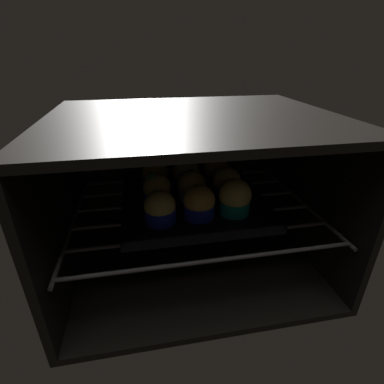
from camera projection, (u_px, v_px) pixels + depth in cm
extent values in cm
cube|color=black|center=(193.00, 257.00, 74.85)|extent=(59.00, 47.00, 1.50)
cube|color=black|center=(194.00, 119.00, 59.11)|extent=(59.00, 47.00, 1.50)
cube|color=black|center=(179.00, 162.00, 87.02)|extent=(59.00, 1.50, 34.00)
cube|color=black|center=(62.00, 207.00, 62.23)|extent=(1.50, 47.00, 34.00)
cube|color=black|center=(308.00, 186.00, 71.73)|extent=(1.50, 47.00, 34.00)
cylinder|color=#4C494C|center=(214.00, 261.00, 51.75)|extent=(54.00, 0.80, 0.80)
cylinder|color=#4C494C|center=(204.00, 236.00, 58.45)|extent=(54.00, 0.80, 0.80)
cylinder|color=#4C494C|center=(197.00, 217.00, 65.14)|extent=(54.00, 0.80, 0.80)
cylinder|color=#4C494C|center=(191.00, 201.00, 71.84)|extent=(54.00, 0.80, 0.80)
cylinder|color=#4C494C|center=(186.00, 188.00, 78.53)|extent=(54.00, 0.80, 0.80)
cylinder|color=#4C494C|center=(181.00, 177.00, 85.23)|extent=(54.00, 0.80, 0.80)
cylinder|color=#4C494C|center=(74.00, 220.00, 64.03)|extent=(0.80, 42.00, 0.80)
cylinder|color=#4C494C|center=(299.00, 199.00, 72.95)|extent=(0.80, 42.00, 0.80)
cube|color=black|center=(192.00, 201.00, 69.81)|extent=(32.56, 32.56, 1.20)
cube|color=black|center=(207.00, 235.00, 55.33)|extent=(32.56, 0.80, 1.00)
cube|color=black|center=(182.00, 172.00, 83.31)|extent=(32.56, 0.80, 1.00)
cube|color=black|center=(124.00, 203.00, 66.69)|extent=(0.80, 32.56, 1.00)
cube|color=black|center=(255.00, 192.00, 71.94)|extent=(0.80, 32.56, 1.00)
cylinder|color=#1928B7|center=(160.00, 215.00, 59.90)|extent=(6.56, 6.56, 3.09)
sphere|color=#DBBC60|center=(160.00, 206.00, 58.96)|extent=(6.50, 6.50, 6.50)
cylinder|color=#1928B7|center=(198.00, 210.00, 61.62)|extent=(6.56, 6.56, 3.09)
sphere|color=gold|center=(198.00, 201.00, 60.61)|extent=(6.73, 6.73, 6.73)
cylinder|color=#0C8C84|center=(234.00, 206.00, 63.09)|extent=(6.56, 6.56, 3.09)
sphere|color=#DBBC60|center=(235.00, 194.00, 61.79)|extent=(6.95, 6.95, 6.95)
cylinder|color=#1928B7|center=(158.00, 197.00, 67.29)|extent=(6.56, 6.56, 3.09)
sphere|color=#DBBC60|center=(157.00, 187.00, 66.23)|extent=(6.40, 6.40, 6.40)
sphere|color=#28702D|center=(152.00, 177.00, 64.98)|extent=(2.25, 2.25, 2.25)
cylinder|color=silver|center=(190.00, 193.00, 69.14)|extent=(6.56, 6.56, 3.09)
sphere|color=gold|center=(190.00, 185.00, 68.23)|extent=(6.75, 6.75, 6.75)
sphere|color=#1E6023|center=(192.00, 175.00, 68.15)|extent=(2.54, 2.54, 2.54)
cylinder|color=#1928B7|center=(226.00, 190.00, 70.61)|extent=(6.56, 6.56, 3.09)
sphere|color=#DBBC60|center=(227.00, 181.00, 69.56)|extent=(6.81, 6.81, 6.81)
sphere|color=#19511E|center=(227.00, 172.00, 69.27)|extent=(1.84, 1.84, 1.84)
cylinder|color=#1928B7|center=(156.00, 182.00, 74.88)|extent=(6.56, 6.56, 3.09)
sphere|color=gold|center=(155.00, 172.00, 73.75)|extent=(6.74, 6.74, 6.74)
sphere|color=#28702D|center=(159.00, 162.00, 73.54)|extent=(1.71, 1.71, 1.71)
cylinder|color=#1928B7|center=(185.00, 179.00, 76.19)|extent=(6.56, 6.56, 3.09)
sphere|color=#E0CC7A|center=(185.00, 171.00, 75.16)|extent=(6.95, 6.95, 6.95)
cylinder|color=#1928B7|center=(216.00, 177.00, 77.36)|extent=(6.56, 6.56, 3.09)
sphere|color=gold|center=(216.00, 169.00, 76.29)|extent=(6.80, 6.80, 6.80)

